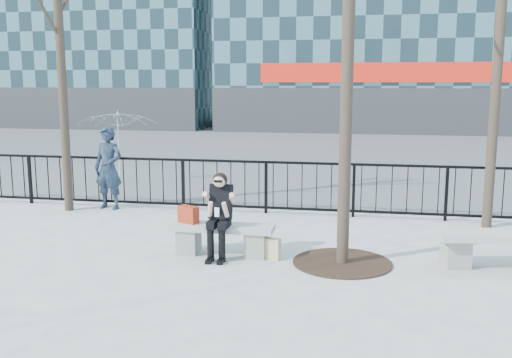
% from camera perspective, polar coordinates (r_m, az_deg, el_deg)
% --- Properties ---
extents(ground, '(120.00, 120.00, 0.00)m').
position_cam_1_polar(ground, '(9.17, -3.41, -7.54)').
color(ground, gray).
rests_on(ground, ground).
extents(street_surface, '(60.00, 23.00, 0.01)m').
position_cam_1_polar(street_surface, '(23.75, 5.39, 3.08)').
color(street_surface, '#474747').
rests_on(street_surface, ground).
extents(railing, '(14.00, 0.06, 1.10)m').
position_cam_1_polar(railing, '(11.89, 0.06, -0.79)').
color(railing, black).
rests_on(railing, ground).
extents(tree_grate, '(1.50, 1.50, 0.02)m').
position_cam_1_polar(tree_grate, '(8.82, 8.62, -8.26)').
color(tree_grate, black).
rests_on(tree_grate, ground).
extents(bench_main, '(1.65, 0.46, 0.49)m').
position_cam_1_polar(bench_main, '(9.09, -3.43, -5.73)').
color(bench_main, gray).
rests_on(bench_main, ground).
extents(bench_second, '(1.83, 0.51, 0.54)m').
position_cam_1_polar(bench_second, '(9.15, 23.18, -6.19)').
color(bench_second, gray).
rests_on(bench_second, ground).
extents(seated_woman, '(0.50, 0.64, 1.34)m').
position_cam_1_polar(seated_woman, '(8.85, -3.70, -3.69)').
color(seated_woman, black).
rests_on(seated_woman, ground).
extents(handbag, '(0.36, 0.28, 0.27)m').
position_cam_1_polar(handbag, '(9.17, -6.78, -3.54)').
color(handbag, '#9B2813').
rests_on(handbag, bench_main).
extents(shopping_bag, '(0.37, 0.22, 0.33)m').
position_cam_1_polar(shopping_bag, '(8.90, 1.34, -6.96)').
color(shopping_bag, beige).
rests_on(shopping_bag, ground).
extents(standing_man, '(0.70, 0.51, 1.78)m').
position_cam_1_polar(standing_man, '(12.63, -14.53, 1.07)').
color(standing_man, black).
rests_on(standing_man, ground).
extents(vendor_umbrella, '(2.20, 2.25, 1.99)m').
position_cam_1_polar(vendor_umbrella, '(15.85, -13.63, 3.17)').
color(vendor_umbrella, '#E5F837').
rests_on(vendor_umbrella, ground).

